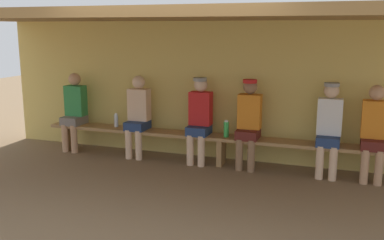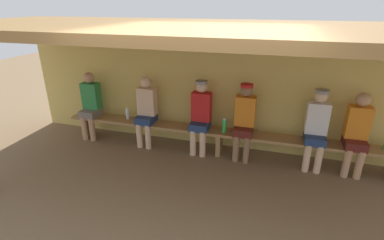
# 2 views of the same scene
# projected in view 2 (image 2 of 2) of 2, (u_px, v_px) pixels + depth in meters

# --- Properties ---
(ground_plane) EXTENTS (24.00, 24.00, 0.00)m
(ground_plane) POSITION_uv_depth(u_px,v_px,m) (196.00, 206.00, 3.97)
(ground_plane) COLOR brown
(back_wall) EXTENTS (8.00, 0.20, 2.20)m
(back_wall) POSITION_uv_depth(u_px,v_px,m) (226.00, 89.00, 5.32)
(back_wall) COLOR #D8BC60
(back_wall) RESTS_ON ground
(dugout_roof) EXTENTS (8.00, 2.80, 0.12)m
(dugout_roof) POSITION_uv_depth(u_px,v_px,m) (212.00, 30.00, 3.73)
(dugout_roof) COLOR olive
(dugout_roof) RESTS_ON back_wall
(bench) EXTENTS (6.00, 0.36, 0.46)m
(bench) POSITION_uv_depth(u_px,v_px,m) (220.00, 134.00, 5.19)
(bench) COLOR #9E7547
(bench) RESTS_ON ground
(player_in_blue) EXTENTS (0.34, 0.42, 1.34)m
(player_in_blue) POSITION_uv_depth(u_px,v_px,m) (90.00, 103.00, 5.76)
(player_in_blue) COLOR slate
(player_in_blue) RESTS_ON ground
(player_with_sunglasses) EXTENTS (0.34, 0.42, 1.34)m
(player_with_sunglasses) POSITION_uv_depth(u_px,v_px,m) (357.00, 131.00, 4.50)
(player_with_sunglasses) COLOR #591E19
(player_with_sunglasses) RESTS_ON ground
(player_near_post) EXTENTS (0.34, 0.42, 1.34)m
(player_near_post) POSITION_uv_depth(u_px,v_px,m) (146.00, 109.00, 5.44)
(player_near_post) COLOR navy
(player_near_post) RESTS_ON ground
(player_leftmost) EXTENTS (0.34, 0.42, 1.34)m
(player_leftmost) POSITION_uv_depth(u_px,v_px,m) (316.00, 126.00, 4.65)
(player_leftmost) COLOR navy
(player_leftmost) RESTS_ON ground
(player_middle) EXTENTS (0.34, 0.42, 1.34)m
(player_middle) POSITION_uv_depth(u_px,v_px,m) (201.00, 114.00, 5.16)
(player_middle) COLOR navy
(player_middle) RESTS_ON ground
(player_rightmost) EXTENTS (0.34, 0.42, 1.34)m
(player_rightmost) POSITION_uv_depth(u_px,v_px,m) (244.00, 118.00, 4.95)
(player_rightmost) COLOR #591E19
(player_rightmost) RESTS_ON ground
(water_bottle_clear) EXTENTS (0.07, 0.07, 0.23)m
(water_bottle_clear) POSITION_uv_depth(u_px,v_px,m) (128.00, 114.00, 5.65)
(water_bottle_clear) COLOR silver
(water_bottle_clear) RESTS_ON bench
(water_bottle_green) EXTENTS (0.08, 0.08, 0.26)m
(water_bottle_green) POSITION_uv_depth(u_px,v_px,m) (224.00, 126.00, 5.07)
(water_bottle_green) COLOR green
(water_bottle_green) RESTS_ON bench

